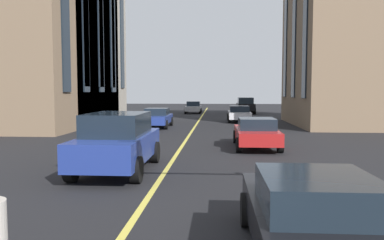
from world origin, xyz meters
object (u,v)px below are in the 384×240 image
at_px(car_silver_trailing, 193,107).
at_px(car_white_far, 239,114).
at_px(car_blue_parked_b, 118,141).
at_px(car_red_near, 256,132).
at_px(car_blue_parked_a, 157,118).
at_px(car_black_oncoming, 245,105).
at_px(car_black_mid, 314,217).

xyz_separation_m(car_silver_trailing, car_white_far, (-12.67, -4.72, 0.00)).
height_order(car_blue_parked_b, car_red_near, car_blue_parked_b).
relative_size(car_white_far, car_blue_parked_a, 1.00).
xyz_separation_m(car_red_near, car_white_far, (14.92, -0.05, 0.00)).
bearing_deg(car_black_oncoming, car_black_mid, 177.37).
relative_size(car_blue_parked_b, car_blue_parked_a, 1.07).
bearing_deg(car_blue_parked_a, car_red_near, -147.29).
distance_m(car_black_mid, car_blue_parked_a, 22.05).
xyz_separation_m(car_black_mid, car_blue_parked_a, (21.27, 5.81, 0.00)).
relative_size(car_silver_trailing, car_black_mid, 0.89).
bearing_deg(car_white_far, car_blue_parked_b, 166.21).
relative_size(car_red_near, car_white_far, 1.00).
xyz_separation_m(car_silver_trailing, car_red_near, (-27.59, -4.67, 0.00)).
relative_size(car_black_mid, car_red_near, 1.00).
height_order(car_black_oncoming, car_white_far, car_black_oncoming).
xyz_separation_m(car_blue_parked_b, car_red_near, (5.46, -4.95, -0.27)).
bearing_deg(car_white_far, car_silver_trailing, 20.42).
bearing_deg(car_black_mid, car_black_oncoming, -2.63).
height_order(car_silver_trailing, car_black_oncoming, car_black_oncoming).
xyz_separation_m(car_blue_parked_b, car_white_far, (20.37, -5.00, -0.27)).
xyz_separation_m(car_black_oncoming, car_white_far, (-12.48, 1.42, -0.27)).
height_order(car_black_oncoming, car_blue_parked_a, car_black_oncoming).
bearing_deg(car_white_far, car_black_mid, 179.19).
relative_size(car_red_near, car_black_oncoming, 0.94).
distance_m(car_silver_trailing, car_red_near, 27.98).
bearing_deg(car_blue_parked_b, car_black_mid, -143.54).
relative_size(car_red_near, car_blue_parked_a, 1.00).
bearing_deg(car_silver_trailing, car_black_oncoming, -91.81).
distance_m(car_black_mid, car_white_far, 26.63).
distance_m(car_silver_trailing, car_black_oncoming, 6.15).
bearing_deg(car_black_mid, car_red_near, -1.62).
height_order(car_black_mid, car_red_near, same).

